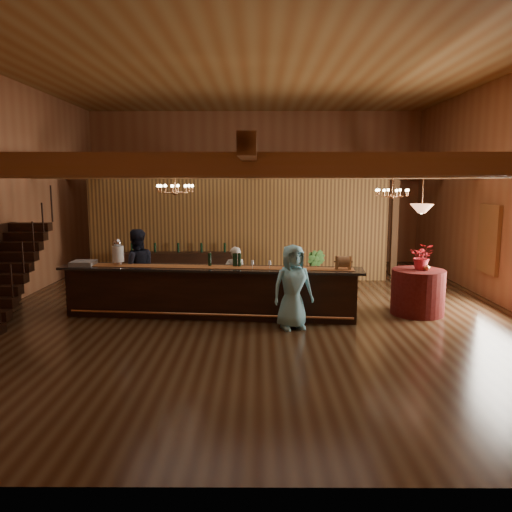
{
  "coord_description": "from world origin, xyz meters",
  "views": [
    {
      "loc": [
        0.11,
        -11.53,
        3.0
      ],
      "look_at": [
        0.05,
        0.37,
        1.21
      ],
      "focal_mm": 35.0,
      "sensor_mm": 36.0,
      "label": 1
    }
  ],
  "objects_px": {
    "pendant_lamp": "(422,208)",
    "bartender": "(235,277)",
    "chandelier_right": "(392,192)",
    "beverage_dispenser": "(118,253)",
    "chandelier_left": "(175,188)",
    "staff_second": "(137,269)",
    "round_table": "(418,292)",
    "raffle_drum": "(343,262)",
    "guest": "(293,287)",
    "backbar_shelf": "(179,267)",
    "floor_plant": "(314,269)",
    "tasting_bar": "(210,292)"
  },
  "relations": [
    {
      "from": "staff_second",
      "to": "backbar_shelf",
      "type": "bearing_deg",
      "value": -119.99
    },
    {
      "from": "beverage_dispenser",
      "to": "raffle_drum",
      "type": "bearing_deg",
      "value": -6.93
    },
    {
      "from": "chandelier_left",
      "to": "guest",
      "type": "bearing_deg",
      "value": -25.17
    },
    {
      "from": "raffle_drum",
      "to": "round_table",
      "type": "height_order",
      "value": "raffle_drum"
    },
    {
      "from": "raffle_drum",
      "to": "backbar_shelf",
      "type": "distance_m",
      "value": 6.05
    },
    {
      "from": "beverage_dispenser",
      "to": "pendant_lamp",
      "type": "xyz_separation_m",
      "value": [
        6.79,
        -0.03,
        1.0
      ]
    },
    {
      "from": "bartender",
      "to": "floor_plant",
      "type": "distance_m",
      "value": 2.98
    },
    {
      "from": "backbar_shelf",
      "to": "floor_plant",
      "type": "height_order",
      "value": "floor_plant"
    },
    {
      "from": "raffle_drum",
      "to": "guest",
      "type": "distance_m",
      "value": 1.31
    },
    {
      "from": "backbar_shelf",
      "to": "guest",
      "type": "height_order",
      "value": "guest"
    },
    {
      "from": "tasting_bar",
      "to": "staff_second",
      "type": "height_order",
      "value": "staff_second"
    },
    {
      "from": "tasting_bar",
      "to": "beverage_dispenser",
      "type": "xyz_separation_m",
      "value": [
        -2.1,
        0.26,
        0.84
      ]
    },
    {
      "from": "round_table",
      "to": "backbar_shelf",
      "type": "bearing_deg",
      "value": 148.52
    },
    {
      "from": "floor_plant",
      "to": "staff_second",
      "type": "bearing_deg",
      "value": -153.34
    },
    {
      "from": "beverage_dispenser",
      "to": "chandelier_left",
      "type": "height_order",
      "value": "chandelier_left"
    },
    {
      "from": "backbar_shelf",
      "to": "bartender",
      "type": "height_order",
      "value": "bartender"
    },
    {
      "from": "bartender",
      "to": "guest",
      "type": "relative_size",
      "value": 0.85
    },
    {
      "from": "pendant_lamp",
      "to": "guest",
      "type": "height_order",
      "value": "pendant_lamp"
    },
    {
      "from": "raffle_drum",
      "to": "round_table",
      "type": "xyz_separation_m",
      "value": [
        1.81,
        0.57,
        -0.78
      ]
    },
    {
      "from": "raffle_drum",
      "to": "backbar_shelf",
      "type": "bearing_deg",
      "value": 134.68
    },
    {
      "from": "staff_second",
      "to": "round_table",
      "type": "bearing_deg",
      "value": 154.3
    },
    {
      "from": "tasting_bar",
      "to": "backbar_shelf",
      "type": "height_order",
      "value": "tasting_bar"
    },
    {
      "from": "round_table",
      "to": "guest",
      "type": "relative_size",
      "value": 0.68
    },
    {
      "from": "pendant_lamp",
      "to": "floor_plant",
      "type": "height_order",
      "value": "pendant_lamp"
    },
    {
      "from": "tasting_bar",
      "to": "chandelier_left",
      "type": "distance_m",
      "value": 2.42
    },
    {
      "from": "chandelier_left",
      "to": "floor_plant",
      "type": "height_order",
      "value": "chandelier_left"
    },
    {
      "from": "bartender",
      "to": "backbar_shelf",
      "type": "bearing_deg",
      "value": -64.53
    },
    {
      "from": "chandelier_left",
      "to": "staff_second",
      "type": "height_order",
      "value": "chandelier_left"
    },
    {
      "from": "backbar_shelf",
      "to": "bartender",
      "type": "relative_size",
      "value": 2.15
    },
    {
      "from": "round_table",
      "to": "floor_plant",
      "type": "distance_m",
      "value": 3.37
    },
    {
      "from": "chandelier_left",
      "to": "raffle_drum",
      "type": "bearing_deg",
      "value": -10.1
    },
    {
      "from": "chandelier_right",
      "to": "staff_second",
      "type": "height_order",
      "value": "chandelier_right"
    },
    {
      "from": "beverage_dispenser",
      "to": "floor_plant",
      "type": "height_order",
      "value": "beverage_dispenser"
    },
    {
      "from": "floor_plant",
      "to": "chandelier_right",
      "type": "bearing_deg",
      "value": -39.52
    },
    {
      "from": "chandelier_right",
      "to": "pendant_lamp",
      "type": "relative_size",
      "value": 0.89
    },
    {
      "from": "tasting_bar",
      "to": "pendant_lamp",
      "type": "xyz_separation_m",
      "value": [
        4.69,
        0.23,
        1.83
      ]
    },
    {
      "from": "beverage_dispenser",
      "to": "chandelier_right",
      "type": "relative_size",
      "value": 0.75
    },
    {
      "from": "beverage_dispenser",
      "to": "chandelier_left",
      "type": "bearing_deg",
      "value": 2.04
    },
    {
      "from": "chandelier_left",
      "to": "pendant_lamp",
      "type": "height_order",
      "value": "same"
    },
    {
      "from": "tasting_bar",
      "to": "pendant_lamp",
      "type": "relative_size",
      "value": 7.51
    },
    {
      "from": "backbar_shelf",
      "to": "staff_second",
      "type": "height_order",
      "value": "staff_second"
    },
    {
      "from": "chandelier_right",
      "to": "floor_plant",
      "type": "height_order",
      "value": "chandelier_right"
    },
    {
      "from": "tasting_bar",
      "to": "round_table",
      "type": "height_order",
      "value": "tasting_bar"
    },
    {
      "from": "pendant_lamp",
      "to": "tasting_bar",
      "type": "bearing_deg",
      "value": -177.16
    },
    {
      "from": "chandelier_left",
      "to": "bartender",
      "type": "distance_m",
      "value": 2.51
    },
    {
      "from": "chandelier_right",
      "to": "pendant_lamp",
      "type": "distance_m",
      "value": 1.31
    },
    {
      "from": "beverage_dispenser",
      "to": "bartender",
      "type": "bearing_deg",
      "value": 11.09
    },
    {
      "from": "tasting_bar",
      "to": "floor_plant",
      "type": "bearing_deg",
      "value": 53.51
    },
    {
      "from": "chandelier_left",
      "to": "pendant_lamp",
      "type": "distance_m",
      "value": 5.49
    },
    {
      "from": "pendant_lamp",
      "to": "bartender",
      "type": "height_order",
      "value": "pendant_lamp"
    }
  ]
}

